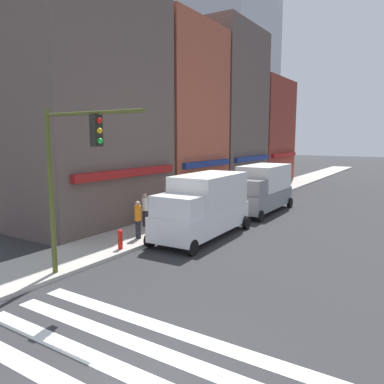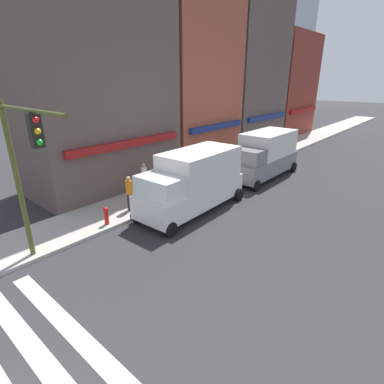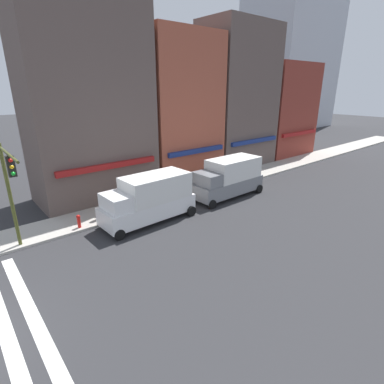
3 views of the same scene
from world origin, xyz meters
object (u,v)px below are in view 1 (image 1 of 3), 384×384
Objects in this scene: pedestrian_green_top at (251,186)px; fire_hydrant at (120,238)px; box_truck_grey at (261,188)px; pedestrian_orange_vest at (138,219)px; box_truck_white at (204,205)px; traffic_signal at (69,166)px; pedestrian_white_shirt at (145,209)px.

fire_hydrant is at bearing 76.45° from pedestrian_green_top.
box_truck_grey is 3.51× the size of pedestrian_orange_vest.
box_truck_white is at bearing -22.81° from fire_hydrant.
traffic_signal is 6.83× the size of fire_hydrant.
pedestrian_orange_vest reaches higher than fire_hydrant.
box_truck_white is 3.54× the size of pedestrian_orange_vest.
traffic_signal is 8.07m from pedestrian_white_shirt.
pedestrian_green_top is 1.00× the size of pedestrian_orange_vest.
box_truck_grey is 3.51× the size of pedestrian_white_shirt.
pedestrian_orange_vest is (4.97, 1.44, -2.85)m from traffic_signal.
pedestrian_white_shirt is at bearing 24.76° from fire_hydrant.
box_truck_white reaches higher than fire_hydrant.
box_truck_white is 7.33m from box_truck_grey.
box_truck_grey is 5.20m from pedestrian_green_top.
pedestrian_orange_vest is 2.10× the size of fire_hydrant.
pedestrian_green_top is (11.79, 2.62, -0.51)m from box_truck_white.
pedestrian_green_top is (4.46, 2.62, -0.51)m from box_truck_grey.
pedestrian_green_top is 14.14m from pedestrian_orange_vest.
box_truck_grey is (14.65, -0.72, -2.34)m from traffic_signal.
pedestrian_orange_vest is at bearing 15.07° from fire_hydrant.
box_truck_white is at bearing -159.31° from pedestrian_orange_vest.
box_truck_grey reaches higher than fire_hydrant.
pedestrian_green_top is (19.10, 1.91, -2.85)m from traffic_signal.
pedestrian_white_shirt is (7.04, 2.72, -2.85)m from traffic_signal.
pedestrian_orange_vest is 1.82m from fire_hydrant.
traffic_signal is 19.41m from pedestrian_green_top.
pedestrian_orange_vest is (-2.34, 2.16, -0.51)m from box_truck_white.
fire_hydrant is at bearing 171.04° from box_truck_grey.
fire_hydrant is (3.27, 0.98, -3.31)m from traffic_signal.
pedestrian_white_shirt is at bearing 155.24° from box_truck_grey.
pedestrian_green_top is at bearing 10.85° from box_truck_white.
box_truck_grey reaches higher than pedestrian_orange_vest.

